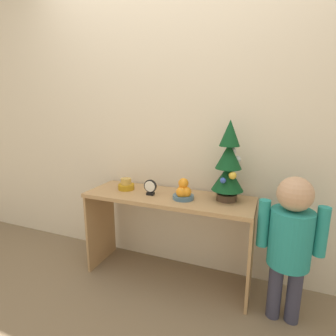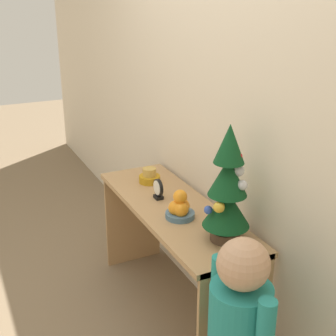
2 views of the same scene
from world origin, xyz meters
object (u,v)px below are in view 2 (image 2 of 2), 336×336
Objects in this scene: fruit_bowl at (180,208)px; desk_clock at (158,189)px; mini_tree at (228,188)px; child_figure at (239,323)px; singing_bowl at (150,177)px.

fruit_bowl is 1.32× the size of desk_clock.
desk_clock is (-0.57, -0.09, -0.21)m from mini_tree.
mini_tree reaches higher than desk_clock.
desk_clock is at bearing 174.22° from child_figure.
singing_bowl is 0.25m from desk_clock.
fruit_bowl reaches higher than singing_bowl.
mini_tree is at bearing 9.45° from desk_clock.
child_figure is at bearing -24.71° from mini_tree.
mini_tree is 0.38m from fruit_bowl.
desk_clock is at bearing -179.34° from fruit_bowl.
singing_bowl is at bearing -177.09° from mini_tree.
child_figure is at bearing -8.11° from fruit_bowl.
fruit_bowl reaches higher than desk_clock.
desk_clock is 1.01m from child_figure.
mini_tree is 4.38× the size of singing_bowl.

